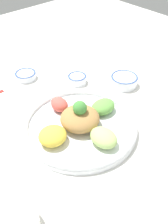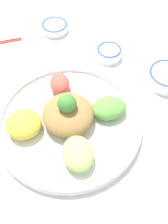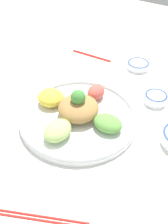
# 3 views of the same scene
# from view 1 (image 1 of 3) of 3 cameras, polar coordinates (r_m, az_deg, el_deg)

# --- Properties ---
(ground_plane) EXTENTS (2.40, 2.40, 0.00)m
(ground_plane) POSITION_cam_1_polar(r_m,az_deg,el_deg) (0.98, -2.14, -2.77)
(ground_plane) COLOR white
(salad_platter) EXTENTS (0.41, 0.41, 0.13)m
(salad_platter) POSITION_cam_1_polar(r_m,az_deg,el_deg) (0.94, -0.96, -2.73)
(salad_platter) COLOR white
(salad_platter) RESTS_ON ground_plane
(sauce_bowl_red) EXTENTS (0.12, 0.12, 0.05)m
(sauce_bowl_red) POSITION_cam_1_polar(r_m,az_deg,el_deg) (1.18, 8.72, 6.85)
(sauce_bowl_red) COLOR white
(sauce_bowl_red) RESTS_ON ground_plane
(rice_bowl_blue) EXTENTS (0.10, 0.10, 0.03)m
(rice_bowl_blue) POSITION_cam_1_polar(r_m,az_deg,el_deg) (1.25, -12.59, 7.82)
(rice_bowl_blue) COLOR white
(rice_bowl_blue) RESTS_ON ground_plane
(sauce_bowl_dark) EXTENTS (0.08, 0.08, 0.04)m
(sauce_bowl_dark) POSITION_cam_1_polar(r_m,az_deg,el_deg) (1.19, -1.51, 7.25)
(sauce_bowl_dark) COLOR white
(sauce_bowl_dark) RESTS_ON ground_plane
(serving_spoon_main) EXTENTS (0.08, 0.11, 0.01)m
(serving_spoon_main) POSITION_cam_1_polar(r_m,az_deg,el_deg) (1.31, -5.66, 9.56)
(serving_spoon_main) COLOR silver
(serving_spoon_main) RESTS_ON ground_plane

